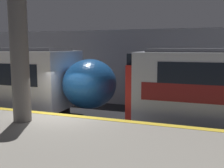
{
  "coord_description": "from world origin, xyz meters",
  "views": [
    {
      "loc": [
        5.15,
        -8.41,
        3.54
      ],
      "look_at": [
        1.72,
        1.0,
        2.12
      ],
      "focal_mm": 42.0,
      "sensor_mm": 36.0,
      "label": 1
    }
  ],
  "objects": [
    {
      "name": "station_rear_barrier",
      "position": [
        0.0,
        6.83,
        2.29
      ],
      "size": [
        50.0,
        0.15,
        4.57
      ],
      "color": "#939399",
      "rests_on": "ground"
    },
    {
      "name": "platform",
      "position": [
        0.0,
        -2.32,
        0.52
      ],
      "size": [
        40.0,
        4.64,
        1.04
      ],
      "color": "gray",
      "rests_on": "ground"
    },
    {
      "name": "ground_plane",
      "position": [
        0.0,
        0.0,
        0.0
      ],
      "size": [
        120.0,
        120.0,
        0.0
      ],
      "primitive_type": "plane",
      "color": "black"
    },
    {
      "name": "support_pillar_near",
      "position": [
        -0.7,
        -1.29,
        3.09
      ],
      "size": [
        0.6,
        0.6,
        4.11
      ],
      "color": "slate",
      "rests_on": "platform"
    }
  ]
}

